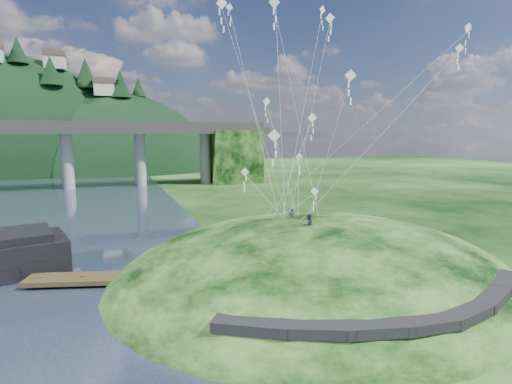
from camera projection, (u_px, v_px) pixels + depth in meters
name	position (u px, v px, depth m)	size (l,w,h in m)	color
ground	(234.00, 299.00, 29.49)	(320.00, 320.00, 0.00)	black
grass_hill	(316.00, 293.00, 34.33)	(36.00, 32.00, 13.00)	black
footpath	(409.00, 311.00, 22.74)	(22.29, 5.84, 0.83)	black
bridge	(14.00, 146.00, 83.87)	(160.00, 11.00, 15.00)	#2D2B2B
wooden_dock	(123.00, 278.00, 32.57)	(15.30, 6.43, 1.09)	#322614
kite_flyers	(304.00, 212.00, 32.35)	(0.91, 3.62, 1.81)	#272A34
kite_swarm	(303.00, 78.00, 33.65)	(19.00, 16.73, 19.40)	white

